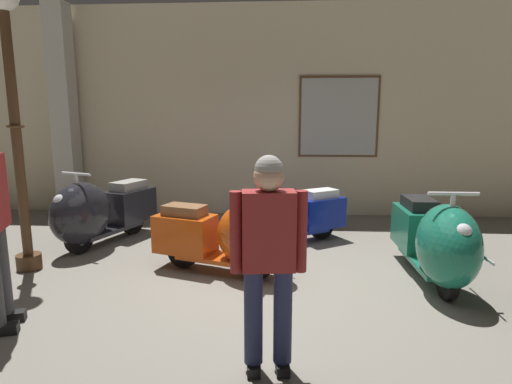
{
  "coord_description": "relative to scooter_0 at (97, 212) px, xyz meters",
  "views": [
    {
      "loc": [
        0.37,
        -4.21,
        1.81
      ],
      "look_at": [
        0.01,
        1.18,
        0.82
      ],
      "focal_mm": 29.66,
      "sensor_mm": 36.0,
      "label": 1
    }
  ],
  "objects": [
    {
      "name": "ground_plane",
      "position": [
        2.19,
        -1.32,
        -0.49
      ],
      "size": [
        60.0,
        60.0,
        0.0
      ],
      "primitive_type": "plane",
      "color": "slate"
    },
    {
      "name": "showroom_back_wall",
      "position": [
        2.08,
        2.21,
        1.36
      ],
      "size": [
        18.0,
        0.63,
        3.71
      ],
      "color": "beige",
      "rests_on": "ground"
    },
    {
      "name": "scooter_0",
      "position": [
        0.0,
        0.0,
        0.0
      ],
      "size": [
        1.1,
        1.83,
        1.08
      ],
      "rotation": [
        0.0,
        0.0,
        -1.93
      ],
      "color": "black",
      "rests_on": "ground"
    },
    {
      "name": "scooter_1",
      "position": [
        1.98,
        -0.94,
        -0.04
      ],
      "size": [
        1.7,
        0.95,
        1.0
      ],
      "rotation": [
        0.0,
        0.0,
        -0.32
      ],
      "color": "black",
      "rests_on": "ground"
    },
    {
      "name": "scooter_2",
      "position": [
        2.61,
        0.22,
        -0.05
      ],
      "size": [
        1.57,
        1.24,
        0.97
      ],
      "rotation": [
        0.0,
        0.0,
        -2.57
      ],
      "color": "black",
      "rests_on": "ground"
    },
    {
      "name": "scooter_3",
      "position": [
        4.19,
        -1.1,
        0.0
      ],
      "size": [
        0.58,
        1.77,
        1.08
      ],
      "rotation": [
        0.0,
        0.0,
        -1.56
      ],
      "color": "black",
      "rests_on": "ground"
    },
    {
      "name": "lamppost",
      "position": [
        -0.45,
        -0.92,
        1.49
      ],
      "size": [
        0.34,
        0.34,
        3.23
      ],
      "color": "#472D19",
      "rests_on": "ground"
    },
    {
      "name": "visitor_0",
      "position": [
        2.46,
        -2.77,
        0.41
      ],
      "size": [
        0.52,
        0.28,
        1.55
      ],
      "rotation": [
        0.0,
        0.0,
        1.68
      ],
      "color": "black",
      "rests_on": "ground"
    }
  ]
}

